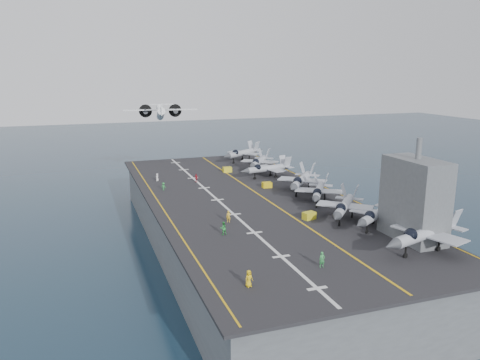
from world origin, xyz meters
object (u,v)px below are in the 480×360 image
object	(u,v)px
tow_cart_a	(309,216)
transport_plane	(161,114)
island_superstructure	(415,190)
fighter_jet_0	(425,233)

from	to	relation	value
tow_cart_a	transport_plane	world-z (taller)	transport_plane
island_superstructure	fighter_jet_0	size ratio (longest dim) A/B	0.86
island_superstructure	tow_cart_a	xyz separation A→B (m)	(-9.96, 13.31, -6.88)
fighter_jet_0	transport_plane	size ratio (longest dim) A/B	0.78
transport_plane	tow_cart_a	bearing A→B (deg)	-79.08
fighter_jet_0	transport_plane	xyz separation A→B (m)	(-21.26, 84.56, 9.73)
island_superstructure	transport_plane	xyz separation A→B (m)	(-22.83, 80.01, 4.86)
island_superstructure	fighter_jet_0	world-z (taller)	island_superstructure
island_superstructure	transport_plane	bearing A→B (deg)	105.93
island_superstructure	tow_cart_a	world-z (taller)	island_superstructure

